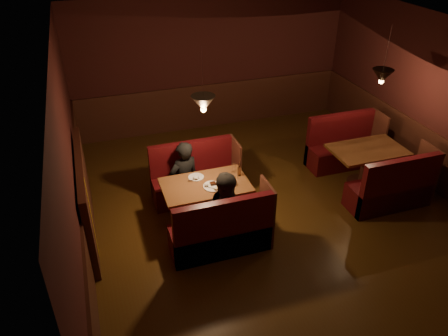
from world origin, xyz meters
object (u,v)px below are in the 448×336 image
object	(u,v)px
second_table	(366,158)
diner_a	(184,164)
second_bench_near	(392,191)
main_table	(207,193)
diner_b	(229,199)
main_bench_far	(195,180)
main_bench_near	(223,234)
second_bench_far	(343,149)

from	to	relation	value
second_table	diner_a	size ratio (longest dim) A/B	0.86
second_bench_near	main_table	bearing A→B (deg)	168.93
diner_b	second_table	bearing A→B (deg)	-5.96
main_table	second_table	size ratio (longest dim) A/B	1.04
main_bench_far	main_bench_near	distance (m)	1.52
second_bench_far	diner_b	bearing A→B (deg)	-152.33
diner_a	second_bench_near	bearing A→B (deg)	142.64
second_bench_far	second_bench_near	size ratio (longest dim) A/B	1.00
main_bench_far	second_bench_near	distance (m)	3.31
second_bench_far	main_table	bearing A→B (deg)	-162.78
main_bench_far	second_bench_far	bearing A→B (deg)	3.44
second_bench_near	diner_a	size ratio (longest dim) A/B	0.95
main_table	second_bench_near	world-z (taller)	second_bench_near
main_table	diner_a	size ratio (longest dim) A/B	0.89
main_bench_near	diner_b	world-z (taller)	diner_b
second_table	second_bench_far	xyz separation A→B (m)	(0.03, 0.77, -0.21)
main_table	second_bench_near	distance (m)	3.10
main_bench_near	second_table	distance (m)	3.14
main_table	main_bench_far	world-z (taller)	main_bench_far
main_bench_far	second_bench_far	distance (m)	3.02
main_table	second_bench_far	xyz separation A→B (m)	(3.03, 0.94, -0.23)
second_table	second_bench_near	size ratio (longest dim) A/B	0.90
main_bench_near	second_bench_far	bearing A→B (deg)	29.41
second_bench_far	diner_b	xyz separation A→B (m)	(-2.87, -1.50, 0.45)
main_table	main_bench_near	world-z (taller)	main_bench_near
second_bench_far	diner_a	distance (m)	3.28
second_bench_far	second_bench_near	bearing A→B (deg)	-90.00
second_table	second_bench_near	world-z (taller)	second_bench_near
main_bench_far	diner_b	xyz separation A→B (m)	(0.15, -1.32, 0.45)
main_bench_near	diner_b	size ratio (longest dim) A/B	0.96
second_table	second_bench_far	size ratio (longest dim) A/B	0.90
diner_b	main_bench_far	bearing A→B (deg)	76.16
main_bench_near	second_bench_near	distance (m)	3.02
main_bench_near	main_bench_far	bearing A→B (deg)	90.00
second_table	diner_b	world-z (taller)	diner_b
main_bench_far	diner_b	distance (m)	1.40
main_bench_near	diner_a	xyz separation A→B (m)	(-0.22, 1.40, 0.43)
main_bench_far	second_table	size ratio (longest dim) A/B	1.15
second_bench_far	main_bench_near	bearing A→B (deg)	-150.59
second_bench_far	diner_b	distance (m)	3.27
main_table	diner_b	distance (m)	0.63
main_table	second_table	distance (m)	3.01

